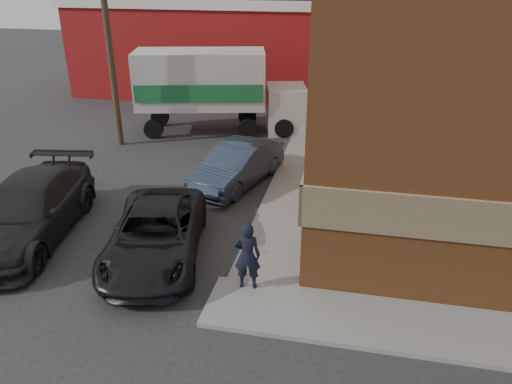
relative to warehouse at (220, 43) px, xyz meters
The scene contains 9 objects.
ground 21.07m from the warehouse, 73.30° to the right, with size 90.00×90.00×0.00m, color #28282B.
sidewalk_west 13.12m from the warehouse, 59.04° to the right, with size 1.80×18.00×0.12m, color gray.
warehouse is the anchor object (origin of this frame).
utility_pole 11.27m from the warehouse, 97.77° to the right, with size 2.00×0.26×9.00m.
man 21.28m from the warehouse, 72.77° to the right, with size 0.63×0.41×1.72m, color black.
sedan 14.95m from the warehouse, 72.26° to the right, with size 1.55×4.45×1.47m, color #2F394E.
suv_a 19.74m from the warehouse, 79.51° to the right, with size 2.32×5.04×1.40m, color black.
suv_b 19.11m from the warehouse, 91.18° to the right, with size 2.36×5.81×1.69m, color #232325.
box_truck 8.63m from the warehouse, 75.59° to the right, with size 7.79×3.89×3.69m.
Camera 1 is at (2.55, -9.97, 7.24)m, focal length 35.00 mm.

